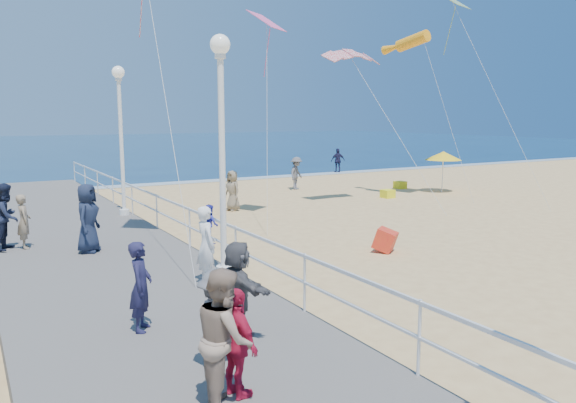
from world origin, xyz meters
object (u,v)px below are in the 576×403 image
spectator_4 (88,218)px  spectator_6 (24,221)px  woman_holding_toddler (206,245)px  spectator_5 (238,287)px  spectator_7 (7,216)px  beach_walker_c (233,191)px  beach_walker_b (338,161)px  toddler_held (210,224)px  spectator_1 (224,338)px  box_kite (385,242)px  spectator_3 (237,343)px  spectator_0 (141,286)px  beach_walker_a (296,173)px  beach_chair_left (388,194)px  spectator_2 (217,322)px  lamp_post_far (121,125)px  beach_chair_right (400,185)px  lamp_post_mid (222,131)px  beach_umbrella (443,156)px

spectator_4 → spectator_6: spectator_4 is taller
woman_holding_toddler → spectator_5: 2.88m
spectator_7 → beach_walker_c: bearing=-36.4°
beach_walker_b → toddler_held: bearing=63.6°
spectator_1 → box_kite: spectator_1 is taller
toddler_held → spectator_3: 5.22m
spectator_0 → spectator_1: 3.00m
beach_walker_a → box_kite: size_ratio=2.95×
woman_holding_toddler → toddler_held: bearing=-44.6°
spectator_1 → box_kite: 10.28m
spectator_1 → spectator_3: spectator_1 is taller
spectator_0 → spectator_3: bearing=-144.2°
box_kite → beach_chair_left: bearing=12.7°
toddler_held → beach_walker_b: bearing=-40.5°
spectator_2 → beach_walker_c: spectator_2 is taller
spectator_7 → lamp_post_far: bearing=-21.8°
spectator_4 → beach_chair_left: (15.15, 5.84, -1.11)m
spectator_6 → woman_holding_toddler: bearing=-152.5°
toddler_held → beach_chair_left: bearing=-53.0°
toddler_held → spectator_2: toddler_held is taller
woman_holding_toddler → box_kite: size_ratio=2.84×
beach_chair_right → spectator_1: bearing=-136.3°
spectator_2 → beach_chair_right: size_ratio=2.70×
spectator_0 → beach_chair_left: 19.60m
spectator_3 → beach_chair_left: size_ratio=2.62×
woman_holding_toddler → spectator_1: (-1.74, -4.89, 0.03)m
lamp_post_far → spectator_4: 6.16m
spectator_3 → spectator_4: size_ratio=0.79×
beach_walker_b → box_kite: bearing=72.7°
lamp_post_mid → spectator_5: 4.31m
toddler_held → beach_chair_right: size_ratio=1.55×
spectator_5 → beach_chair_right: size_ratio=2.85×
lamp_post_far → spectator_5: bearing=-95.5°
lamp_post_far → spectator_3: (-2.13, -14.27, -2.54)m
spectator_4 → beach_umbrella: 19.97m
spectator_6 → beach_umbrella: beach_umbrella is taller
spectator_2 → beach_walker_b: size_ratio=0.87×
spectator_3 → spectator_6: bearing=-0.8°
lamp_post_mid → spectator_1: (-2.35, -5.39, -2.38)m
spectator_6 → lamp_post_far: bearing=-44.2°
spectator_1 → box_kite: (7.95, 6.44, -0.98)m
woman_holding_toddler → beach_walker_a: woman_holding_toddler is taller
lamp_post_mid → lamp_post_far: 9.00m
spectator_1 → spectator_5: size_ratio=1.13×
spectator_3 → spectator_1: bearing=110.4°
spectator_3 → beach_walker_a: bearing=-42.1°
spectator_4 → box_kite: size_ratio=3.05×
beach_chair_left → spectator_7: bearing=-165.5°
lamp_post_far → box_kite: 10.30m
spectator_0 → spectator_5: size_ratio=0.98×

